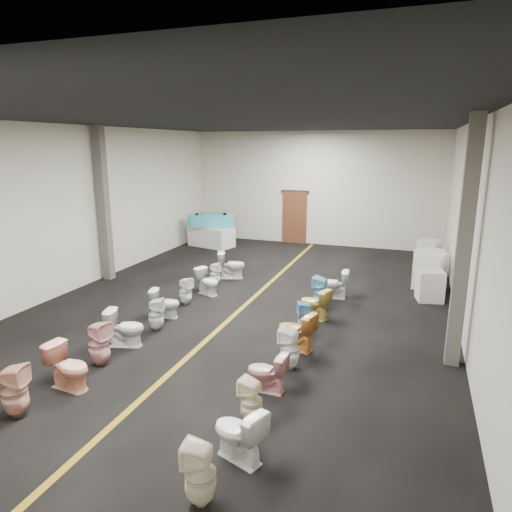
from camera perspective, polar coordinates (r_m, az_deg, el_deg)
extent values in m
plane|color=black|center=(11.51, -1.63, -6.41)|extent=(16.00, 16.00, 0.00)
plane|color=black|center=(10.82, -1.80, 16.57)|extent=(16.00, 16.00, 0.00)
plane|color=beige|center=(18.57, 7.37, 8.34)|extent=(10.00, 0.00, 10.00)
plane|color=beige|center=(13.57, -21.90, 5.49)|extent=(0.00, 16.00, 16.00)
plane|color=beige|center=(10.27, 25.31, 2.79)|extent=(0.00, 16.00, 16.00)
cube|color=#856413|center=(11.51, -1.63, -6.40)|extent=(0.12, 15.60, 0.01)
cube|color=#562D19|center=(18.84, 4.84, 4.80)|extent=(1.00, 0.10, 2.10)
cube|color=#331C11|center=(18.72, 4.91, 8.04)|extent=(1.15, 0.08, 0.10)
cube|color=#59544C|center=(14.17, -18.48, 6.09)|extent=(0.25, 0.25, 4.50)
cube|color=#59544C|center=(8.78, 24.56, 1.20)|extent=(0.25, 0.25, 4.50)
cube|color=white|center=(18.32, -5.59, 2.43)|extent=(1.93, 1.30, 0.78)
cube|color=#43AEC2|center=(18.20, -5.64, 4.47)|extent=(1.36, 1.06, 0.50)
cylinder|color=#43AEC2|center=(18.24, -7.53, 4.44)|extent=(0.66, 0.66, 0.50)
cylinder|color=#43AEC2|center=(18.17, -3.75, 4.49)|extent=(0.66, 0.66, 0.50)
cube|color=teal|center=(18.17, -5.66, 5.09)|extent=(1.10, 0.80, 0.20)
cube|color=beige|center=(12.72, 20.93, -3.46)|extent=(0.74, 0.74, 0.80)
cube|color=silver|center=(13.73, 20.91, -1.74)|extent=(0.93, 0.93, 1.03)
cube|color=silver|center=(15.02, 20.81, -0.83)|extent=(0.94, 0.94, 0.84)
cube|color=silver|center=(16.23, 20.77, 0.33)|extent=(0.82, 0.82, 0.90)
imported|color=#E4A48C|center=(7.90, -27.95, -14.69)|extent=(0.47, 0.46, 0.84)
imported|color=#FCAD8D|center=(8.37, -22.37, -12.68)|extent=(0.81, 0.51, 0.78)
imported|color=#E0A6A1|center=(8.96, -19.00, -10.31)|extent=(0.45, 0.44, 0.86)
imported|color=white|center=(9.65, -16.02, -8.60)|extent=(0.84, 0.61, 0.77)
imported|color=silver|center=(10.26, -12.40, -7.15)|extent=(0.41, 0.41, 0.73)
imported|color=silver|center=(10.96, -11.28, -5.82)|extent=(0.75, 0.53, 0.69)
imported|color=white|center=(11.73, -8.81, -4.36)|extent=(0.38, 0.38, 0.71)
imported|color=white|center=(12.42, -6.04, -3.20)|extent=(0.80, 0.63, 0.72)
imported|color=white|center=(13.20, -5.16, -2.26)|extent=(0.33, 0.32, 0.68)
imported|color=silver|center=(13.86, -3.08, -1.13)|extent=(0.91, 0.70, 0.82)
imported|color=beige|center=(5.67, -7.00, -25.42)|extent=(0.41, 0.40, 0.79)
imported|color=white|center=(6.26, -2.22, -21.29)|extent=(0.84, 0.66, 0.76)
imported|color=#F5EEC6|center=(6.93, -0.59, -17.69)|extent=(0.38, 0.37, 0.71)
imported|color=#E39F9F|center=(7.71, 1.38, -14.31)|extent=(0.69, 0.41, 0.68)
imported|color=white|center=(8.40, 4.24, -11.50)|extent=(0.42, 0.41, 0.78)
imported|color=#CE8035|center=(9.15, 5.02, -9.27)|extent=(0.86, 0.63, 0.79)
imported|color=#6A9FD4|center=(9.97, 6.12, -7.62)|extent=(0.42, 0.42, 0.70)
imported|color=gold|center=(10.76, 7.33, -5.89)|extent=(0.82, 0.63, 0.74)
imported|color=#72BBE1|center=(11.42, 8.12, -4.54)|extent=(0.42, 0.41, 0.82)
imported|color=white|center=(12.25, 9.73, -3.47)|extent=(0.79, 0.50, 0.77)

